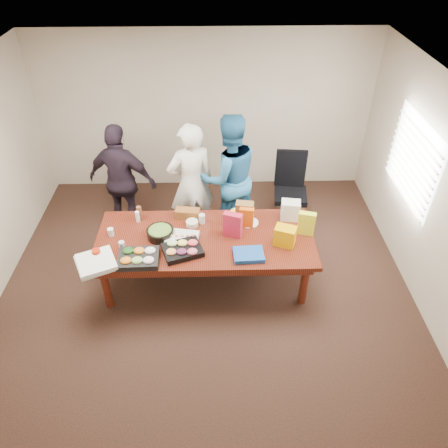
{
  "coord_description": "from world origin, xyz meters",
  "views": [
    {
      "loc": [
        0.14,
        -4.18,
        4.26
      ],
      "look_at": [
        0.25,
        0.1,
        0.89
      ],
      "focal_mm": 34.03,
      "sensor_mm": 36.0,
      "label": 1
    }
  ],
  "objects_px": {
    "person_center": "(191,184)",
    "person_right": "(229,177)",
    "conference_table": "(206,259)",
    "salad_bowl": "(160,233)",
    "sheet_cake": "(182,238)",
    "office_chair": "(291,193)"
  },
  "relations": [
    {
      "from": "person_center",
      "to": "salad_bowl",
      "type": "height_order",
      "value": "person_center"
    },
    {
      "from": "office_chair",
      "to": "salad_bowl",
      "type": "distance_m",
      "value": 2.27
    },
    {
      "from": "conference_table",
      "to": "sheet_cake",
      "type": "height_order",
      "value": "sheet_cake"
    },
    {
      "from": "office_chair",
      "to": "person_right",
      "type": "height_order",
      "value": "person_right"
    },
    {
      "from": "person_right",
      "to": "sheet_cake",
      "type": "bearing_deg",
      "value": 43.56
    },
    {
      "from": "conference_table",
      "to": "person_right",
      "type": "distance_m",
      "value": 1.31
    },
    {
      "from": "office_chair",
      "to": "person_center",
      "type": "xyz_separation_m",
      "value": [
        -1.52,
        -0.3,
        0.38
      ]
    },
    {
      "from": "conference_table",
      "to": "person_center",
      "type": "relative_size",
      "value": 1.49
    },
    {
      "from": "person_right",
      "to": "salad_bowl",
      "type": "distance_m",
      "value": 1.42
    },
    {
      "from": "salad_bowl",
      "to": "sheet_cake",
      "type": "bearing_deg",
      "value": -16.7
    },
    {
      "from": "person_center",
      "to": "person_right",
      "type": "xyz_separation_m",
      "value": [
        0.54,
        0.13,
        0.03
      ]
    },
    {
      "from": "conference_table",
      "to": "salad_bowl",
      "type": "bearing_deg",
      "value": 176.25
    },
    {
      "from": "person_center",
      "to": "conference_table",
      "type": "bearing_deg",
      "value": 81.04
    },
    {
      "from": "salad_bowl",
      "to": "person_center",
      "type": "bearing_deg",
      "value": 68.64
    },
    {
      "from": "person_center",
      "to": "sheet_cake",
      "type": "height_order",
      "value": "person_center"
    },
    {
      "from": "person_center",
      "to": "person_right",
      "type": "distance_m",
      "value": 0.56
    },
    {
      "from": "person_center",
      "to": "salad_bowl",
      "type": "relative_size",
      "value": 5.39
    },
    {
      "from": "person_right",
      "to": "sheet_cake",
      "type": "distance_m",
      "value": 1.34
    },
    {
      "from": "sheet_cake",
      "to": "person_right",
      "type": "bearing_deg",
      "value": 71.88
    },
    {
      "from": "office_chair",
      "to": "person_right",
      "type": "relative_size",
      "value": 0.58
    },
    {
      "from": "office_chair",
      "to": "salad_bowl",
      "type": "height_order",
      "value": "office_chair"
    },
    {
      "from": "person_right",
      "to": "office_chair",
      "type": "bearing_deg",
      "value": 171.37
    }
  ]
}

